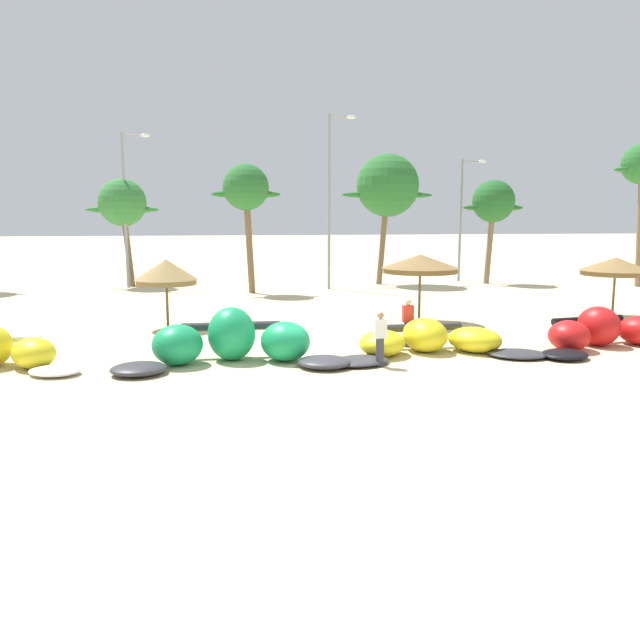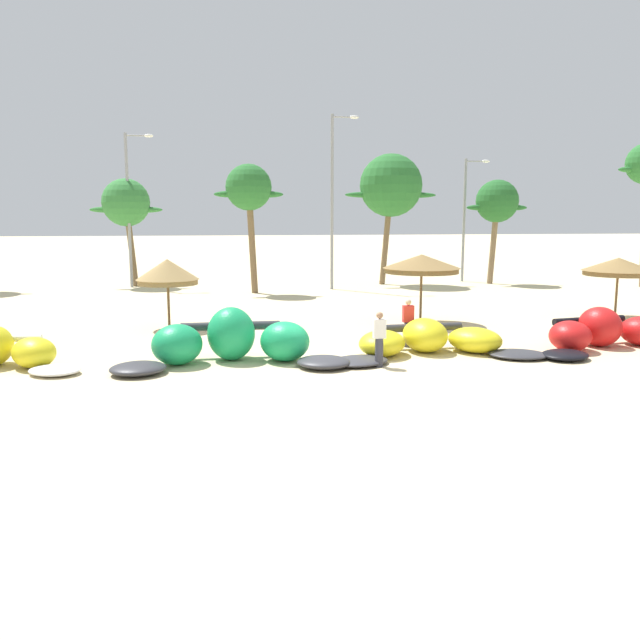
% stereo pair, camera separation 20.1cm
% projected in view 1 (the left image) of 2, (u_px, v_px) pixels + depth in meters
% --- Properties ---
extents(ground_plane, '(260.00, 260.00, 0.00)m').
position_uv_depth(ground_plane, '(339.00, 363.00, 19.69)').
color(ground_plane, beige).
extents(kite_left, '(7.20, 3.22, 1.63)m').
position_uv_depth(kite_left, '(232.00, 342.00, 19.65)').
color(kite_left, '#333338').
rests_on(kite_left, ground).
extents(kite_left_of_center, '(7.27, 3.44, 1.09)m').
position_uv_depth(kite_left_of_center, '(429.00, 341.00, 20.98)').
color(kite_left_of_center, '#333338').
rests_on(kite_left_of_center, ground).
extents(kite_center, '(6.65, 3.58, 1.34)m').
position_uv_depth(kite_center, '(606.00, 332.00, 21.94)').
color(kite_center, black).
rests_on(kite_center, ground).
extents(beach_umbrella_near_van, '(2.42, 2.42, 2.71)m').
position_uv_depth(beach_umbrella_near_van, '(166.00, 272.00, 25.39)').
color(beach_umbrella_near_van, brown).
rests_on(beach_umbrella_near_van, ground).
extents(beach_umbrella_middle, '(3.14, 3.14, 2.82)m').
position_uv_depth(beach_umbrella_middle, '(420.00, 264.00, 26.63)').
color(beach_umbrella_middle, brown).
rests_on(beach_umbrella_middle, ground).
extents(beach_umbrella_near_palms, '(2.99, 2.99, 2.60)m').
position_uv_depth(beach_umbrella_near_palms, '(616.00, 266.00, 28.14)').
color(beach_umbrella_near_palms, brown).
rests_on(beach_umbrella_near_palms, ground).
extents(person_near_kites, '(0.36, 0.24, 1.62)m').
position_uv_depth(person_near_kites, '(408.00, 323.00, 22.01)').
color(person_near_kites, '#383842').
rests_on(person_near_kites, ground).
extents(person_by_umbrellas, '(0.36, 0.24, 1.62)m').
position_uv_depth(person_by_umbrellas, '(380.00, 339.00, 19.11)').
color(person_by_umbrellas, '#383842').
rests_on(person_by_umbrellas, ground).
extents(palm_left, '(4.37, 2.91, 6.62)m').
position_uv_depth(palm_left, '(122.00, 204.00, 40.23)').
color(palm_left, brown).
rests_on(palm_left, ground).
extents(palm_left_of_gap, '(3.86, 2.57, 7.22)m').
position_uv_depth(palm_left_of_gap, '(246.00, 190.00, 36.60)').
color(palm_left_of_gap, brown).
rests_on(palm_left_of_gap, ground).
extents(palm_center_left, '(5.91, 3.94, 8.22)m').
position_uv_depth(palm_center_left, '(388.00, 186.00, 41.50)').
color(palm_center_left, brown).
rests_on(palm_center_left, ground).
extents(palm_center_right, '(4.07, 2.71, 6.64)m').
position_uv_depth(palm_center_right, '(493.00, 203.00, 42.09)').
color(palm_center_right, '#7F6647').
rests_on(palm_center_right, ground).
extents(lamppost_west_center, '(1.73, 0.24, 9.24)m').
position_uv_depth(lamppost_west_center, '(127.00, 202.00, 39.68)').
color(lamppost_west_center, gray).
rests_on(lamppost_west_center, ground).
extents(lamppost_east_center, '(1.66, 0.24, 10.16)m').
position_uv_depth(lamppost_east_center, '(331.00, 194.00, 38.66)').
color(lamppost_east_center, gray).
rests_on(lamppost_east_center, ground).
extents(lamppost_east, '(1.73, 0.24, 8.05)m').
position_uv_depth(lamppost_east, '(463.00, 213.00, 43.62)').
color(lamppost_east, gray).
rests_on(lamppost_east, ground).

